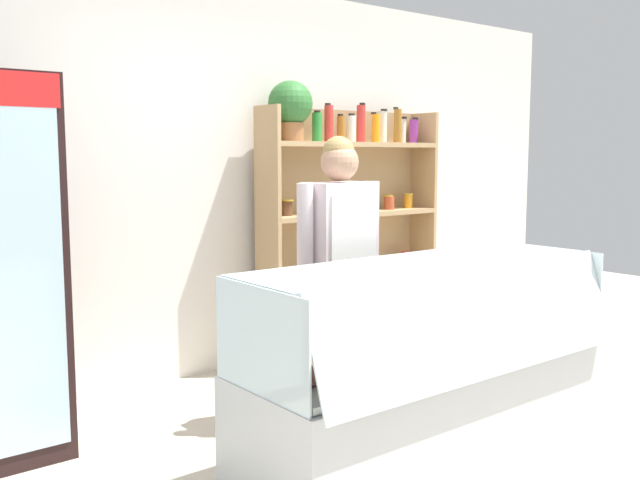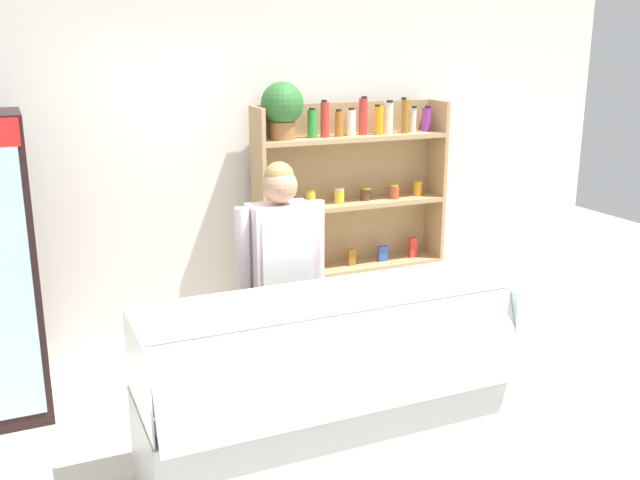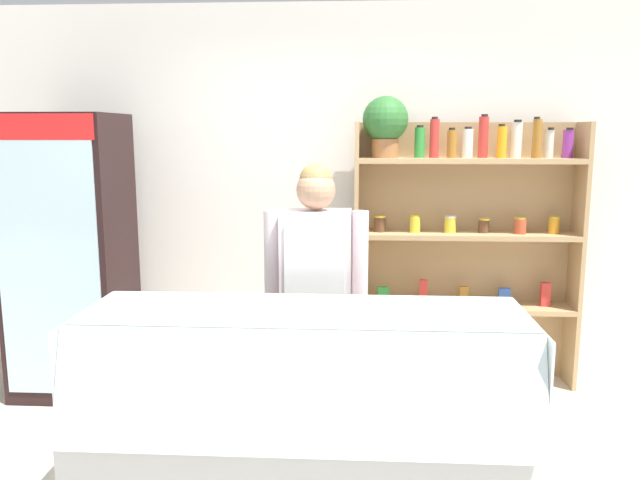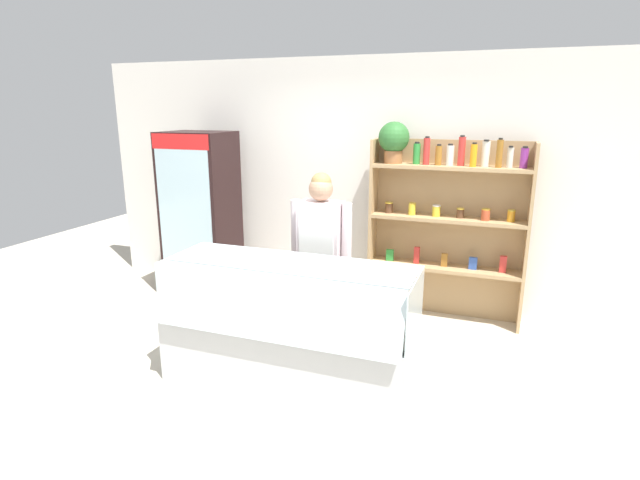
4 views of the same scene
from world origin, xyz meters
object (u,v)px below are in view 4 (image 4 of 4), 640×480
drinks_fridge (201,217)px  shelving_unit (438,207)px  shop_clerk (321,247)px  deli_display_case (289,346)px

drinks_fridge → shelving_unit: (2.61, 0.34, 0.23)m
drinks_fridge → shop_clerk: (1.73, -0.73, -0.00)m
drinks_fridge → shelving_unit: size_ratio=0.94×
deli_display_case → drinks_fridge: bearing=140.3°
shelving_unit → shop_clerk: bearing=-129.6°
shelving_unit → shop_clerk: 1.41m
drinks_fridge → deli_display_case: drinks_fridge is taller
shelving_unit → shop_clerk: shelving_unit is taller
shelving_unit → shop_clerk: size_ratio=1.25×
shelving_unit → deli_display_case: 2.16m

